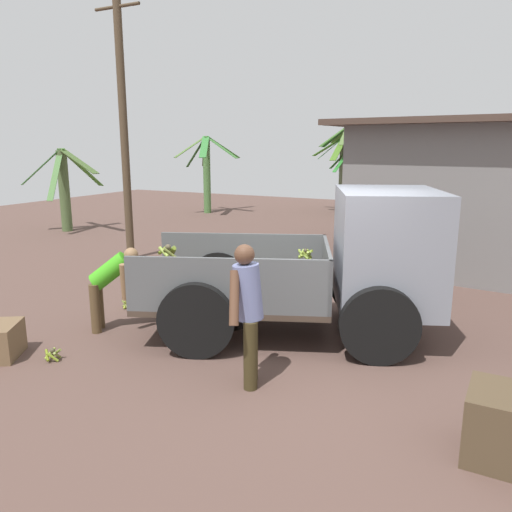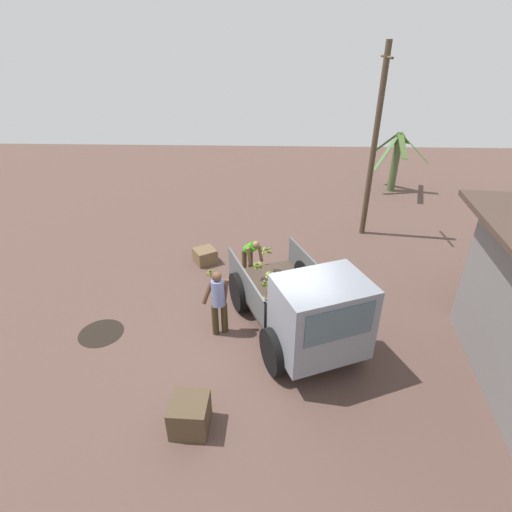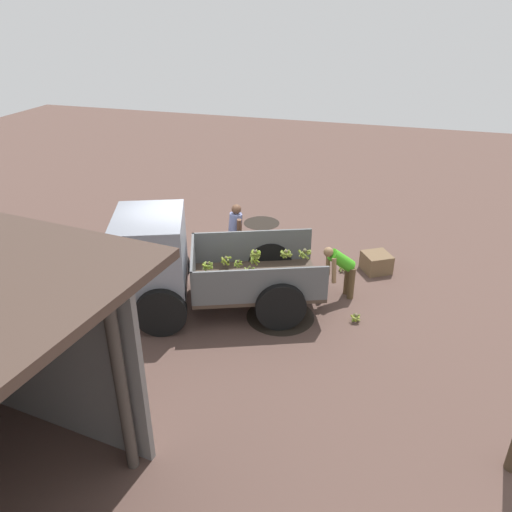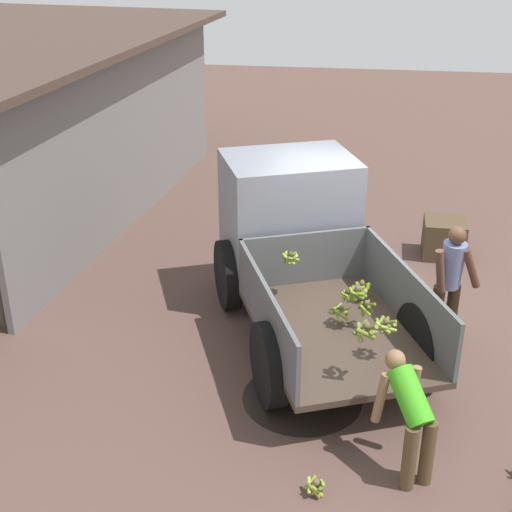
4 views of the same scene
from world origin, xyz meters
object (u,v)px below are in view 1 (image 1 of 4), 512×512
cargo_truck (352,261)px  wooden_crate_1 (507,427)px  utility_pole (124,126)px  banana_bunch_on_ground_1 (53,354)px  person_foreground_visitor (248,309)px  banana_bunch_on_ground_0 (128,303)px  person_worker_loading (110,282)px

cargo_truck → wooden_crate_1: size_ratio=6.69×
utility_pole → banana_bunch_on_ground_1: (3.01, -4.96, -2.99)m
person_foreground_visitor → banana_bunch_on_ground_0: (-3.03, 1.46, -0.80)m
cargo_truck → banana_bunch_on_ground_1: 4.13m
person_foreground_visitor → banana_bunch_on_ground_0: person_foreground_visitor is taller
person_foreground_visitor → wooden_crate_1: (2.63, -0.22, -0.59)m
utility_pole → person_worker_loading: bearing=-52.3°
person_worker_loading → banana_bunch_on_ground_1: bearing=-116.3°
wooden_crate_1 → banana_bunch_on_ground_0: bearing=163.5°
utility_pole → person_worker_loading: (2.92, -3.79, -2.36)m
cargo_truck → person_worker_loading: 3.48m
cargo_truck → banana_bunch_on_ground_1: size_ratio=20.29×
banana_bunch_on_ground_0 → wooden_crate_1: wooden_crate_1 is taller
utility_pole → banana_bunch_on_ground_0: 4.86m
person_worker_loading → banana_bunch_on_ground_0: (-0.45, 0.86, -0.63)m
wooden_crate_1 → person_foreground_visitor: bearing=175.2°
utility_pole → banana_bunch_on_ground_0: (2.47, -2.93, -2.98)m
utility_pole → wooden_crate_1: size_ratio=9.09×
cargo_truck → banana_bunch_on_ground_0: size_ratio=21.41×
person_foreground_visitor → person_worker_loading: bearing=-38.4°
person_worker_loading → person_foreground_visitor: bearing=-43.8°
wooden_crate_1 → person_worker_loading: bearing=171.0°
banana_bunch_on_ground_0 → utility_pole: bearing=130.1°
person_foreground_visitor → banana_bunch_on_ground_1: (-2.49, -0.57, -0.81)m
utility_pole → wooden_crate_1: 9.75m
banana_bunch_on_ground_1 → banana_bunch_on_ground_0: bearing=105.0°
cargo_truck → utility_pole: utility_pole is taller
person_worker_loading → banana_bunch_on_ground_1: 1.33m
banana_bunch_on_ground_0 → cargo_truck: bearing=8.4°
banana_bunch_on_ground_1 → cargo_truck: bearing=39.8°
utility_pole → wooden_crate_1: bearing=-29.5°
utility_pole → person_foreground_visitor: (5.50, -4.39, -2.18)m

